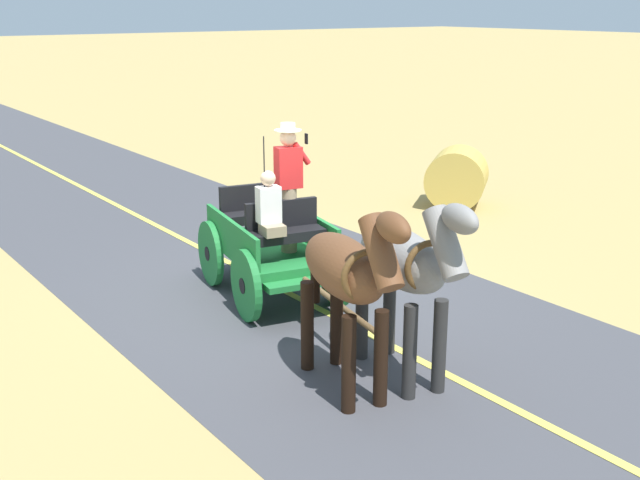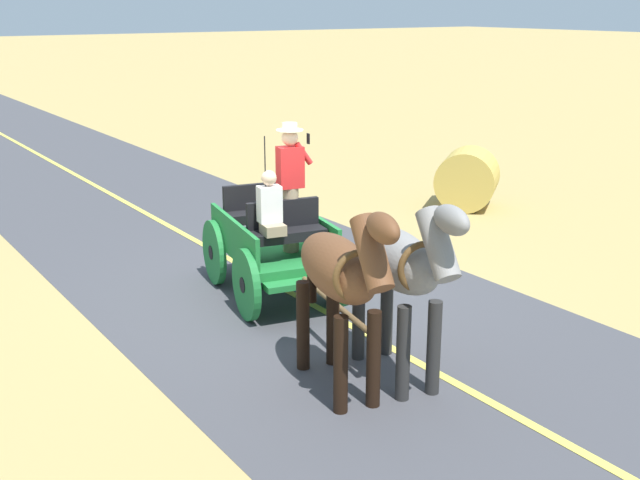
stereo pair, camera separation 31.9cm
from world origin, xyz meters
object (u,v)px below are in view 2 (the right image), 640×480
(hay_bale, at_px, (467,179))
(horse_near_side, at_px, (401,266))
(horse_drawn_carriage, at_px, (275,241))
(horse_off_side, at_px, (341,275))

(hay_bale, bearing_deg, horse_near_side, 40.84)
(horse_drawn_carriage, height_order, hay_bale, horse_drawn_carriage)
(horse_near_side, height_order, hay_bale, horse_near_side)
(hay_bale, bearing_deg, horse_drawn_carriage, 20.81)
(horse_off_side, bearing_deg, hay_bale, -142.89)
(horse_near_side, xyz_separation_m, hay_bale, (-6.10, -5.27, -0.72))
(horse_near_side, distance_m, hay_bale, 8.09)
(hay_bale, bearing_deg, horse_off_side, 37.11)
(horse_off_side, distance_m, hay_bale, 8.54)
(horse_near_side, bearing_deg, horse_drawn_carriage, -94.39)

